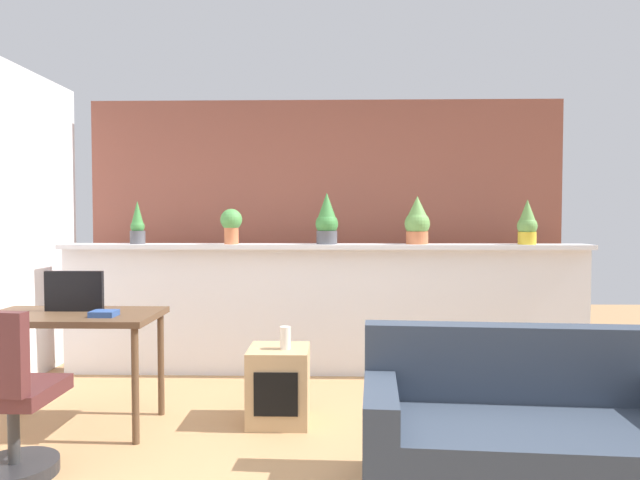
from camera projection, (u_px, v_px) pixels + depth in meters
name	position (u px, v px, depth m)	size (l,w,h in m)	color
divider_wall	(324.00, 311.00, 4.85)	(4.54, 0.16, 1.10)	silver
plant_shelf	(324.00, 246.00, 4.79)	(4.54, 0.30, 0.04)	silver
brick_wall_behind	(325.00, 230.00, 5.42)	(4.54, 0.10, 2.50)	brown
potted_plant_0	(137.00, 225.00, 4.82)	(0.13, 0.13, 0.37)	#4C4C51
potted_plant_1	(231.00, 224.00, 4.76)	(0.19, 0.19, 0.30)	#C66B42
potted_plant_2	(327.00, 220.00, 4.78)	(0.20, 0.20, 0.44)	#4C4C51
potted_plant_3	(417.00, 221.00, 4.78)	(0.22, 0.22, 0.41)	#C66B42
potted_plant_4	(527.00, 223.00, 4.71)	(0.17, 0.17, 0.38)	gold
desk	(72.00, 326.00, 3.60)	(1.10, 0.60, 0.75)	brown
tv_monitor	(74.00, 291.00, 3.67)	(0.38, 0.04, 0.27)	black
office_chair	(5.00, 407.00, 2.87)	(0.47, 0.47, 0.91)	#262628
side_cube_shelf	(279.00, 385.00, 3.71)	(0.40, 0.41, 0.50)	tan
vase_on_shelf	(285.00, 338.00, 3.67)	(0.07, 0.07, 0.15)	silver
book_on_desk	(104.00, 314.00, 3.48)	(0.15, 0.13, 0.04)	#2D4C8C
couch	(525.00, 440.00, 2.70)	(1.61, 0.87, 0.80)	#333D4C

